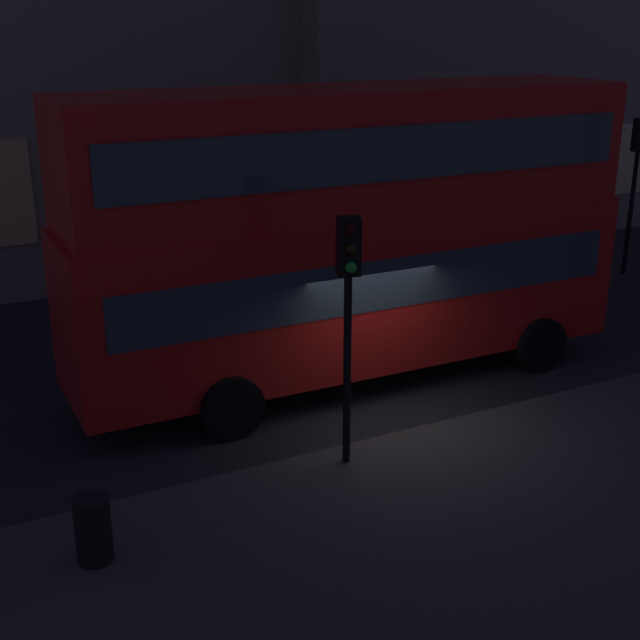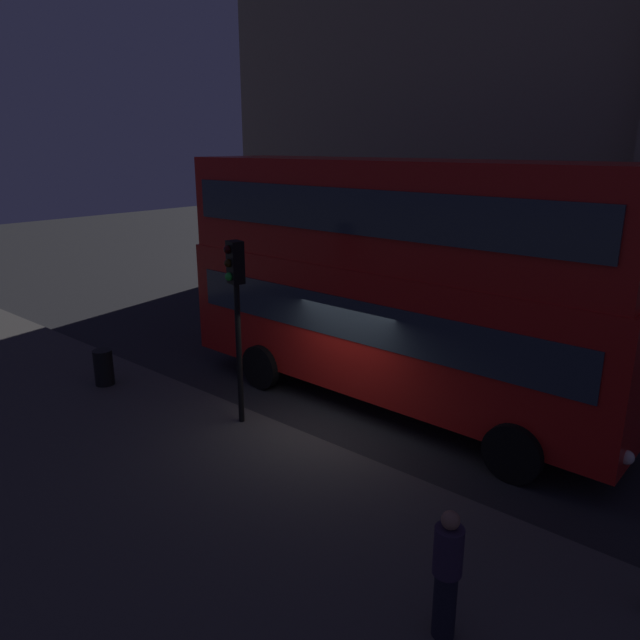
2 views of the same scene
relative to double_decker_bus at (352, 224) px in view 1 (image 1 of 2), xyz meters
The scene contains 6 objects.
ground_plane 3.61m from the double_decker_bus, 98.35° to the right, with size 80.00×80.00×0.00m, color #232326.
sidewalk_slab 7.10m from the double_decker_bus, 92.45° to the right, with size 44.00×7.88×0.12m, color #423F3D.
double_decker_bus is the anchor object (origin of this frame).
traffic_light_near_kerb 3.45m from the double_decker_bus, 119.85° to the right, with size 0.37×0.39×3.86m.
traffic_light_far_side 10.61m from the double_decker_bus, 16.38° to the left, with size 0.36×0.39×4.16m.
litter_bin 7.35m from the double_decker_bus, 146.88° to the right, with size 0.46×0.46×0.88m, color black.
Camera 1 is at (-7.22, -11.50, 6.65)m, focal length 48.46 mm.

